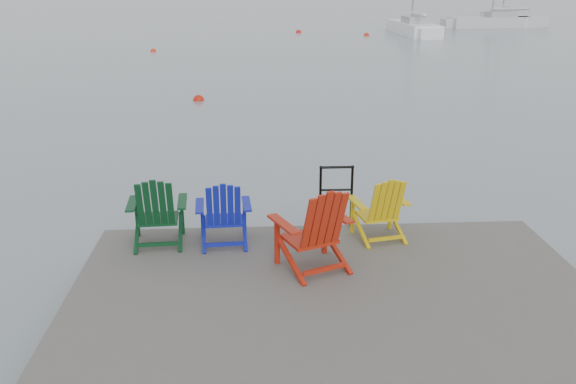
{
  "coord_description": "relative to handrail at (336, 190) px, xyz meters",
  "views": [
    {
      "loc": [
        -0.88,
        -5.5,
        3.86
      ],
      "look_at": [
        -0.39,
        2.96,
        0.85
      ],
      "focal_mm": 38.0,
      "sensor_mm": 36.0,
      "label": 1
    }
  ],
  "objects": [
    {
      "name": "sailboat_mid",
      "position": [
        20.73,
        45.91,
        -0.69
      ],
      "size": [
        4.0,
        9.47,
        12.59
      ],
      "rotation": [
        0.0,
        0.0,
        -0.18
      ],
      "color": "silver",
      "rests_on": "ground"
    },
    {
      "name": "chair_yellow",
      "position": [
        0.54,
        -0.47,
        -0.09
      ],
      "size": [
        0.82,
        0.77,
        0.9
      ],
      "rotation": [
        0.0,
        0.0,
        0.21
      ],
      "color": "gold",
      "rests_on": "dock"
    },
    {
      "name": "buoy_c",
      "position": [
        6.75,
        34.96,
        -1.04
      ],
      "size": [
        0.38,
        0.38,
        0.38
      ],
      "primitive_type": "sphere",
      "color": "red",
      "rests_on": "ground"
    },
    {
      "name": "chair_red",
      "position": [
        -0.42,
        -1.32,
        -0.0
      ],
      "size": [
        1.04,
        1.0,
        1.07
      ],
      "rotation": [
        0.0,
        0.0,
        0.41
      ],
      "color": "#A51E0C",
      "rests_on": "dock"
    },
    {
      "name": "ground",
      "position": [
        -0.25,
        -2.45,
        -1.04
      ],
      "size": [
        400.0,
        400.0,
        0.0
      ],
      "primitive_type": "plane",
      "color": "slate",
      "rests_on": "ground"
    },
    {
      "name": "sailboat_far",
      "position": [
        18.37,
        41.45,
        -0.69
      ],
      "size": [
        7.69,
        2.74,
        10.51
      ],
      "rotation": [
        0.0,
        0.0,
        1.68
      ],
      "color": "silver",
      "rests_on": "ground"
    },
    {
      "name": "buoy_a",
      "position": [
        -2.94,
        12.12,
        -1.04
      ],
      "size": [
        0.37,
        0.37,
        0.37
      ],
      "primitive_type": "sphere",
      "color": "red",
      "rests_on": "ground"
    },
    {
      "name": "chair_blue",
      "position": [
        -1.55,
        -0.53,
        -0.08
      ],
      "size": [
        0.76,
        0.71,
        0.91
      ],
      "rotation": [
        0.0,
        0.0,
        0.07
      ],
      "color": "#0E189A",
      "rests_on": "dock"
    },
    {
      "name": "dock",
      "position": [
        -0.25,
        -2.45,
        -0.69
      ],
      "size": [
        6.0,
        5.0,
        1.4
      ],
      "color": "#312F2C",
      "rests_on": "ground"
    },
    {
      "name": "buoy_b",
      "position": [
        -6.54,
        26.24,
        -1.04
      ],
      "size": [
        0.31,
        0.31,
        0.31
      ],
      "primitive_type": "sphere",
      "color": "red",
      "rests_on": "ground"
    },
    {
      "name": "sailboat_near",
      "position": [
        10.23,
        35.92,
        -0.69
      ],
      "size": [
        2.25,
        7.72,
        10.67
      ],
      "rotation": [
        0.0,
        0.0,
        0.03
      ],
      "color": "white",
      "rests_on": "ground"
    },
    {
      "name": "handrail",
      "position": [
        0.0,
        0.0,
        0.0
      ],
      "size": [
        0.48,
        0.04,
        0.9
      ],
      "color": "black",
      "rests_on": "dock"
    },
    {
      "name": "buoy_d",
      "position": [
        2.24,
        37.55,
        -1.04
      ],
      "size": [
        0.4,
        0.4,
        0.4
      ],
      "primitive_type": "sphere",
      "color": "red",
      "rests_on": "ground"
    },
    {
      "name": "chair_green",
      "position": [
        -2.41,
        -0.48,
        -0.06
      ],
      "size": [
        0.8,
        0.75,
        0.96
      ],
      "rotation": [
        0.0,
        0.0,
        0.07
      ],
      "color": "#093317",
      "rests_on": "dock"
    }
  ]
}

